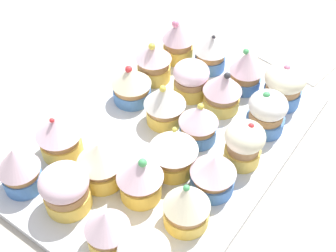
{
  "coord_description": "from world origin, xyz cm",
  "views": [
    {
      "loc": [
        37.2,
        26.54,
        51.38
      ],
      "look_at": [
        0.0,
        0.0,
        4.2
      ],
      "focal_mm": 47.88,
      "sensor_mm": 36.0,
      "label": 1
    }
  ],
  "objects_px": {
    "cupcake_6": "(191,79)",
    "cupcake_12": "(198,123)",
    "cupcake_0": "(178,40)",
    "napkin": "(306,54)",
    "cupcake_8": "(100,162)",
    "cupcake_7": "(165,103)",
    "cupcake_16": "(284,85)",
    "cupcake_19": "(213,173)",
    "cupcake_14": "(140,177)",
    "cupcake_15": "(107,229)",
    "cupcake_20": "(187,205)",
    "cupcake_9": "(65,189)",
    "cupcake_5": "(211,51)",
    "cupcake_3": "(59,135)",
    "cupcake_4": "(19,168)",
    "cupcake_1": "(154,61)",
    "cupcake_17": "(267,112)",
    "cupcake_2": "(131,84)",
    "baking_tray": "(168,142)",
    "cupcake_10": "(246,70)",
    "cupcake_18": "(244,143)",
    "cupcake_11": "(222,90)",
    "cupcake_13": "(173,150)"
  },
  "relations": [
    {
      "from": "cupcake_0",
      "to": "cupcake_1",
      "type": "xyz_separation_m",
      "value": [
        0.07,
        -0.0,
        -0.0
      ]
    },
    {
      "from": "cupcake_16",
      "to": "cupcake_19",
      "type": "bearing_deg",
      "value": -0.14
    },
    {
      "from": "cupcake_8",
      "to": "cupcake_15",
      "type": "bearing_deg",
      "value": 46.01
    },
    {
      "from": "cupcake_19",
      "to": "cupcake_16",
      "type": "bearing_deg",
      "value": 179.86
    },
    {
      "from": "cupcake_10",
      "to": "cupcake_15",
      "type": "height_order",
      "value": "cupcake_10"
    },
    {
      "from": "cupcake_1",
      "to": "cupcake_20",
      "type": "relative_size",
      "value": 1.07
    },
    {
      "from": "cupcake_9",
      "to": "cupcake_18",
      "type": "distance_m",
      "value": 0.25
    },
    {
      "from": "cupcake_0",
      "to": "cupcake_17",
      "type": "bearing_deg",
      "value": 71.89
    },
    {
      "from": "cupcake_20",
      "to": "cupcake_14",
      "type": "bearing_deg",
      "value": -89.35
    },
    {
      "from": "cupcake_1",
      "to": "cupcake_12",
      "type": "height_order",
      "value": "cupcake_1"
    },
    {
      "from": "cupcake_14",
      "to": "cupcake_15",
      "type": "bearing_deg",
      "value": 9.72
    },
    {
      "from": "cupcake_12",
      "to": "cupcake_9",
      "type": "bearing_deg",
      "value": -20.41
    },
    {
      "from": "cupcake_7",
      "to": "cupcake_20",
      "type": "distance_m",
      "value": 0.19
    },
    {
      "from": "cupcake_9",
      "to": "cupcake_5",
      "type": "bearing_deg",
      "value": -179.78
    },
    {
      "from": "cupcake_6",
      "to": "cupcake_12",
      "type": "relative_size",
      "value": 0.93
    },
    {
      "from": "cupcake_20",
      "to": "napkin",
      "type": "height_order",
      "value": "cupcake_20"
    },
    {
      "from": "baking_tray",
      "to": "napkin",
      "type": "distance_m",
      "value": 0.35
    },
    {
      "from": "cupcake_10",
      "to": "cupcake_2",
      "type": "bearing_deg",
      "value": -45.76
    },
    {
      "from": "cupcake_5",
      "to": "cupcake_19",
      "type": "height_order",
      "value": "cupcake_5"
    },
    {
      "from": "cupcake_1",
      "to": "cupcake_7",
      "type": "relative_size",
      "value": 1.02
    },
    {
      "from": "cupcake_3",
      "to": "cupcake_9",
      "type": "height_order",
      "value": "cupcake_3"
    },
    {
      "from": "cupcake_20",
      "to": "cupcake_11",
      "type": "bearing_deg",
      "value": -160.76
    },
    {
      "from": "baking_tray",
      "to": "cupcake_16",
      "type": "distance_m",
      "value": 0.21
    },
    {
      "from": "cupcake_2",
      "to": "cupcake_12",
      "type": "distance_m",
      "value": 0.14
    },
    {
      "from": "cupcake_4",
      "to": "cupcake_18",
      "type": "distance_m",
      "value": 0.31
    },
    {
      "from": "cupcake_6",
      "to": "cupcake_10",
      "type": "height_order",
      "value": "cupcake_10"
    },
    {
      "from": "cupcake_3",
      "to": "cupcake_5",
      "type": "bearing_deg",
      "value": 166.46
    },
    {
      "from": "cupcake_2",
      "to": "cupcake_3",
      "type": "distance_m",
      "value": 0.15
    },
    {
      "from": "cupcake_3",
      "to": "cupcake_15",
      "type": "height_order",
      "value": "cupcake_3"
    },
    {
      "from": "cupcake_0",
      "to": "napkin",
      "type": "xyz_separation_m",
      "value": [
        -0.16,
        0.18,
        -0.05
      ]
    },
    {
      "from": "cupcake_0",
      "to": "cupcake_6",
      "type": "relative_size",
      "value": 1.29
    },
    {
      "from": "cupcake_0",
      "to": "cupcake_12",
      "type": "relative_size",
      "value": 1.2
    },
    {
      "from": "cupcake_20",
      "to": "cupcake_0",
      "type": "bearing_deg",
      "value": -143.62
    },
    {
      "from": "cupcake_3",
      "to": "cupcake_4",
      "type": "distance_m",
      "value": 0.07
    },
    {
      "from": "cupcake_18",
      "to": "cupcake_19",
      "type": "relative_size",
      "value": 1.14
    },
    {
      "from": "cupcake_6",
      "to": "cupcake_10",
      "type": "bearing_deg",
      "value": 135.15
    },
    {
      "from": "cupcake_4",
      "to": "cupcake_10",
      "type": "bearing_deg",
      "value": 157.72
    },
    {
      "from": "cupcake_4",
      "to": "cupcake_13",
      "type": "height_order",
      "value": "cupcake_13"
    },
    {
      "from": "cupcake_8",
      "to": "cupcake_7",
      "type": "bearing_deg",
      "value": 178.96
    },
    {
      "from": "cupcake_5",
      "to": "napkin",
      "type": "distance_m",
      "value": 0.2
    },
    {
      "from": "cupcake_9",
      "to": "cupcake_16",
      "type": "relative_size",
      "value": 0.91
    },
    {
      "from": "cupcake_2",
      "to": "cupcake_20",
      "type": "relative_size",
      "value": 0.95
    },
    {
      "from": "cupcake_19",
      "to": "baking_tray",
      "type": "bearing_deg",
      "value": -110.63
    },
    {
      "from": "cupcake_15",
      "to": "cupcake_16",
      "type": "height_order",
      "value": "cupcake_16"
    },
    {
      "from": "cupcake_1",
      "to": "baking_tray",
      "type": "bearing_deg",
      "value": 44.91
    },
    {
      "from": "cupcake_1",
      "to": "cupcake_11",
      "type": "bearing_deg",
      "value": 91.42
    },
    {
      "from": "napkin",
      "to": "cupcake_14",
      "type": "bearing_deg",
      "value": -6.67
    },
    {
      "from": "cupcake_2",
      "to": "cupcake_9",
      "type": "height_order",
      "value": "same"
    },
    {
      "from": "cupcake_5",
      "to": "cupcake_14",
      "type": "bearing_deg",
      "value": 13.6
    },
    {
      "from": "cupcake_1",
      "to": "cupcake_17",
      "type": "bearing_deg",
      "value": 90.31
    }
  ]
}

